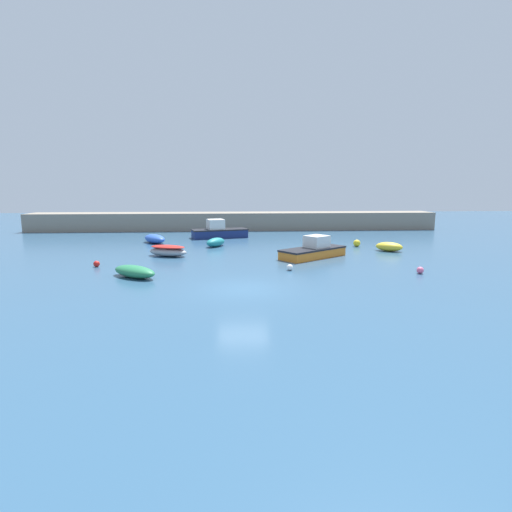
# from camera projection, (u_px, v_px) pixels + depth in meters

# --- Properties ---
(ground_plane) EXTENTS (120.00, 120.00, 0.20)m
(ground_plane) POSITION_uv_depth(u_px,v_px,m) (243.00, 290.00, 19.57)
(ground_plane) COLOR #2D5170
(harbor_breakwater) EXTENTS (46.23, 3.51, 1.99)m
(harbor_breakwater) POSITION_uv_depth(u_px,v_px,m) (235.00, 221.00, 46.33)
(harbor_breakwater) COLOR gray
(harbor_breakwater) RESTS_ON ground_plane
(dinghy_near_pier) EXTENTS (2.32, 2.10, 0.70)m
(dinghy_near_pier) POSITION_uv_depth(u_px,v_px,m) (389.00, 247.00, 30.85)
(dinghy_near_pier) COLOR yellow
(dinghy_near_pier) RESTS_ON ground_plane
(rowboat_with_red_cover) EXTENTS (3.23, 2.39, 0.79)m
(rowboat_with_red_cover) POSITION_uv_depth(u_px,v_px,m) (168.00, 251.00, 28.62)
(rowboat_with_red_cover) COLOR gray
(rowboat_with_red_cover) RESTS_ON ground_plane
(motorboat_grey_hull) EXTENTS (5.25, 4.56, 1.53)m
(motorboat_grey_hull) POSITION_uv_depth(u_px,v_px,m) (314.00, 250.00, 28.12)
(motorboat_grey_hull) COLOR orange
(motorboat_grey_hull) RESTS_ON ground_plane
(rowboat_white_midwater) EXTENTS (3.06, 2.72, 0.65)m
(rowboat_white_midwater) POSITION_uv_depth(u_px,v_px,m) (134.00, 271.00, 21.91)
(rowboat_white_midwater) COLOR #287A4C
(rowboat_white_midwater) RESTS_ON ground_plane
(cabin_cruiser_white) EXTENTS (5.68, 3.30, 1.82)m
(cabin_cruiser_white) POSITION_uv_depth(u_px,v_px,m) (219.00, 231.00, 38.97)
(cabin_cruiser_white) COLOR navy
(cabin_cruiser_white) RESTS_ON ground_plane
(rowboat_blue_near) EXTENTS (2.80, 3.22, 0.77)m
(rowboat_blue_near) POSITION_uv_depth(u_px,v_px,m) (155.00, 239.00, 35.30)
(rowboat_blue_near) COLOR #2D56B7
(rowboat_blue_near) RESTS_ON ground_plane
(fishing_dinghy_green) EXTENTS (2.02, 2.42, 0.73)m
(fishing_dinghy_green) POSITION_uv_depth(u_px,v_px,m) (216.00, 242.00, 33.24)
(fishing_dinghy_green) COLOR teal
(fishing_dinghy_green) RESTS_ON ground_plane
(mooring_buoy_red) EXTENTS (0.38, 0.38, 0.38)m
(mooring_buoy_red) POSITION_uv_depth(u_px,v_px,m) (97.00, 264.00, 24.80)
(mooring_buoy_red) COLOR red
(mooring_buoy_red) RESTS_ON ground_plane
(mooring_buoy_yellow) EXTENTS (0.58, 0.58, 0.58)m
(mooring_buoy_yellow) POSITION_uv_depth(u_px,v_px,m) (357.00, 243.00, 33.21)
(mooring_buoy_yellow) COLOR yellow
(mooring_buoy_yellow) RESTS_ON ground_plane
(mooring_buoy_white) EXTENTS (0.37, 0.37, 0.37)m
(mooring_buoy_white) POSITION_uv_depth(u_px,v_px,m) (290.00, 267.00, 23.74)
(mooring_buoy_white) COLOR white
(mooring_buoy_white) RESTS_ON ground_plane
(mooring_buoy_pink) EXTENTS (0.40, 0.40, 0.40)m
(mooring_buoy_pink) POSITION_uv_depth(u_px,v_px,m) (420.00, 270.00, 22.86)
(mooring_buoy_pink) COLOR #EA668C
(mooring_buoy_pink) RESTS_ON ground_plane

